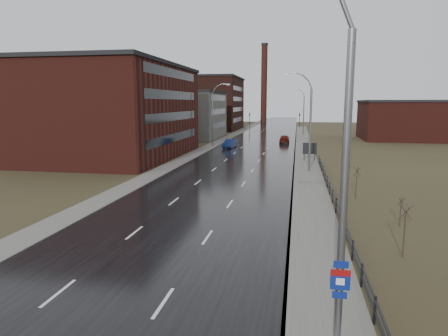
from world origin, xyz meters
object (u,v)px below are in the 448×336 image
at_px(billboard, 310,149).
at_px(car_near, 230,144).
at_px(car_far, 284,139).
at_px(streetlight_main, 334,167).

xyz_separation_m(billboard, car_near, (-13.35, 14.30, -0.97)).
relative_size(car_near, car_far, 0.95).
relative_size(streetlight_main, car_far, 2.51).
distance_m(streetlight_main, car_near, 58.73).
xyz_separation_m(streetlight_main, car_near, (-12.73, 57.09, -5.31)).
bearing_deg(streetlight_main, car_far, 93.00).
bearing_deg(car_near, streetlight_main, -69.59).
xyz_separation_m(billboard, car_far, (-4.17, 24.80, -0.90)).
height_order(streetlight_main, billboard, streetlight_main).
bearing_deg(car_far, billboard, 99.23).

